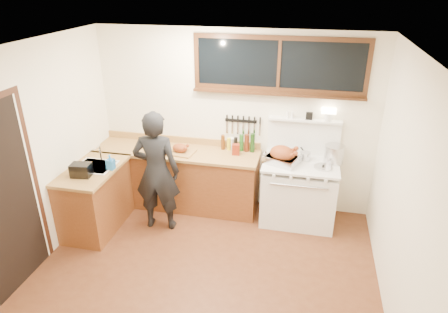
% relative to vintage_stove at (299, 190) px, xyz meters
% --- Properties ---
extents(ground_plane, '(4.00, 3.50, 0.02)m').
position_rel_vintage_stove_xyz_m(ground_plane, '(-1.00, -1.41, -0.48)').
color(ground_plane, '#522915').
extents(room_shell, '(4.10, 3.60, 2.65)m').
position_rel_vintage_stove_xyz_m(room_shell, '(-1.00, -1.41, 1.18)').
color(room_shell, white).
rests_on(room_shell, ground).
extents(counter_back, '(2.44, 0.64, 1.00)m').
position_rel_vintage_stove_xyz_m(counter_back, '(-1.80, 0.04, -0.01)').
color(counter_back, brown).
rests_on(counter_back, ground).
extents(counter_left, '(0.64, 1.09, 0.90)m').
position_rel_vintage_stove_xyz_m(counter_left, '(-2.70, -0.79, -0.02)').
color(counter_left, brown).
rests_on(counter_left, ground).
extents(sink_unit, '(0.50, 0.45, 0.37)m').
position_rel_vintage_stove_xyz_m(sink_unit, '(-2.68, -0.71, 0.38)').
color(sink_unit, white).
rests_on(sink_unit, counter_left).
extents(vintage_stove, '(1.02, 0.74, 1.60)m').
position_rel_vintage_stove_xyz_m(vintage_stove, '(0.00, 0.00, 0.00)').
color(vintage_stove, white).
rests_on(vintage_stove, ground).
extents(back_window, '(2.32, 0.13, 0.77)m').
position_rel_vintage_stove_xyz_m(back_window, '(-0.40, 0.31, 1.60)').
color(back_window, black).
rests_on(back_window, room_shell).
extents(left_doorway, '(0.02, 1.04, 2.17)m').
position_rel_vintage_stove_xyz_m(left_doorway, '(-2.99, -1.96, 0.62)').
color(left_doorway, black).
rests_on(left_doorway, ground).
extents(knife_strip, '(0.52, 0.03, 0.28)m').
position_rel_vintage_stove_xyz_m(knife_strip, '(-0.88, 0.32, 0.84)').
color(knife_strip, black).
rests_on(knife_strip, room_shell).
extents(man, '(0.65, 0.46, 1.69)m').
position_rel_vintage_stove_xyz_m(man, '(-1.86, -0.58, 0.38)').
color(man, black).
rests_on(man, ground).
extents(soap_bottle, '(0.10, 0.10, 0.21)m').
position_rel_vintage_stove_xyz_m(soap_bottle, '(-2.43, -0.74, 0.53)').
color(soap_bottle, '#2A80D4').
rests_on(soap_bottle, counter_left).
extents(toaster, '(0.26, 0.20, 0.17)m').
position_rel_vintage_stove_xyz_m(toaster, '(-2.70, -1.00, 0.52)').
color(toaster, black).
rests_on(toaster, counter_left).
extents(cutting_board, '(0.44, 0.35, 0.14)m').
position_rel_vintage_stove_xyz_m(cutting_board, '(-1.71, -0.04, 0.49)').
color(cutting_board, '#A57B41').
rests_on(cutting_board, counter_back).
extents(roast_turkey, '(0.53, 0.47, 0.25)m').
position_rel_vintage_stove_xyz_m(roast_turkey, '(-0.26, -0.06, 0.53)').
color(roast_turkey, silver).
rests_on(roast_turkey, vintage_stove).
extents(stockpot, '(0.26, 0.26, 0.25)m').
position_rel_vintage_stove_xyz_m(stockpot, '(0.42, 0.11, 0.55)').
color(stockpot, silver).
rests_on(stockpot, vintage_stove).
extents(saucepan, '(0.19, 0.28, 0.11)m').
position_rel_vintage_stove_xyz_m(saucepan, '(0.04, 0.11, 0.49)').
color(saucepan, silver).
rests_on(saucepan, vintage_stove).
extents(pot_lid, '(0.31, 0.31, 0.04)m').
position_rel_vintage_stove_xyz_m(pot_lid, '(0.29, -0.10, 0.44)').
color(pot_lid, silver).
rests_on(pot_lid, vintage_stove).
extents(coffee_tin, '(0.11, 0.10, 0.15)m').
position_rel_vintage_stove_xyz_m(coffee_tin, '(-0.92, 0.07, 0.51)').
color(coffee_tin, maroon).
rests_on(coffee_tin, counter_back).
extents(pitcher, '(0.11, 0.11, 0.17)m').
position_rel_vintage_stove_xyz_m(pitcher, '(-1.03, 0.26, 0.51)').
color(pitcher, white).
rests_on(pitcher, counter_back).
extents(bottle_cluster, '(0.49, 0.07, 0.28)m').
position_rel_vintage_stove_xyz_m(bottle_cluster, '(-0.88, 0.22, 0.55)').
color(bottle_cluster, black).
rests_on(bottle_cluster, counter_back).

